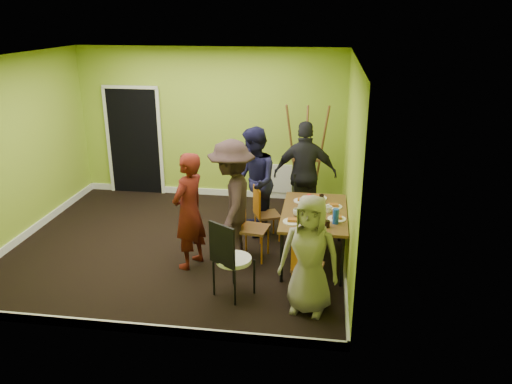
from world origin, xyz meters
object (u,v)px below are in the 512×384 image
Objects in this scene: dining_table at (314,215)px; chair_back_end at (305,190)px; chair_left_far at (263,210)px; chair_bentwood at (230,256)px; person_left_far at (254,182)px; thermos at (309,203)px; chair_left_near at (248,222)px; chair_front_end at (306,264)px; blue_bottle at (336,216)px; easel at (306,158)px; person_back_end at (305,174)px; person_front_end at (310,255)px; person_left_near at (232,201)px; orange_bottle at (310,204)px; person_standing at (189,211)px.

dining_table is 1.21m from chair_back_end.
chair_left_far is 1.74m from chair_bentwood.
person_left_far is at bearing 140.46° from dining_table.
thermos is (0.10, -1.15, 0.21)m from chair_back_end.
chair_back_end is (0.75, 1.23, 0.09)m from chair_left_near.
blue_bottle is at bearing 74.51° from chair_front_end.
easel is 1.09× the size of person_back_end.
person_back_end is at bearing -105.57° from chair_back_end.
chair_left_far is at bearing 126.07° from chair_front_end.
chair_bentwood is 1.52m from thermos.
dining_table is 1.28m from person_left_far.
blue_bottle is (0.50, -2.40, -0.09)m from easel.
chair_bentwood is at bearing -17.50° from person_left_far.
chair_back_end is 2.49m from person_front_end.
person_left_far reaches higher than chair_bentwood.
dining_table is at bearing 94.88° from person_back_end.
person_left_far reaches higher than chair_front_end.
chair_front_end is at bearing 9.34° from person_left_far.
dining_table is 0.85× the size of person_left_near.
person_left_near reaches higher than chair_bentwood.
easel is at bearing 96.11° from dining_table.
orange_bottle reaches higher than dining_table.
orange_bottle is (0.11, -1.01, 0.15)m from chair_back_end.
person_standing is at bearing -121.31° from easel.
chair_back_end is 0.52× the size of person_left_far.
chair_left_near reaches higher than dining_table.
person_standing is 1.41m from person_left_far.
person_left_near is 1.66m from person_front_end.
chair_left_near is 1.55m from person_back_end.
chair_back_end is 0.52× the size of person_back_end.
person_front_end reaches higher than orange_bottle.
thermos is at bearing 104.55° from person_front_end.
chair_left_near reaches higher than orange_bottle.
person_standing is (-0.76, -0.37, 0.27)m from chair_left_near.
orange_bottle is at bearing 122.77° from blue_bottle.
chair_left_far is 4.26× the size of blue_bottle.
thermos is at bearing 29.34° from chair_left_far.
chair_back_end is 2.47m from chair_bentwood.
chair_back_end is at bearing 95.12° from thermos.
person_left_near is (-0.22, -0.06, 0.33)m from chair_left_near.
person_back_end is at bearing 96.25° from orange_bottle.
chair_bentwood reaches higher than chair_left_near.
blue_bottle is (1.22, -0.34, 0.30)m from chair_left_near.
person_left_near is at bearing 33.12° from chair_back_end.
dining_table is at bearing -67.43° from orange_bottle.
blue_bottle is 0.12× the size of person_standing.
person_left_near is (-0.96, -1.29, 0.24)m from chair_back_end.
person_left_far reaches higher than person_front_end.
easel is (-0.16, 3.07, 0.46)m from chair_front_end.
chair_bentwood reaches higher than dining_table.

